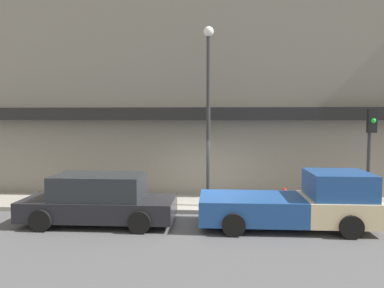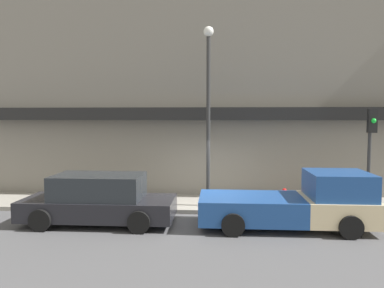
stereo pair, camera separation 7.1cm
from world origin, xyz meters
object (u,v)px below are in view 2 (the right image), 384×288
Objects in this scene: pickup_truck at (298,203)px; fire_hydrant at (284,197)px; street_lamp at (208,97)px; parked_car at (99,200)px; traffic_light at (371,141)px.

fire_hydrant is (-0.00, 2.24, -0.29)m from pickup_truck.
street_lamp is (-2.75, 2.01, 3.30)m from pickup_truck.
pickup_truck is at bearing -89.95° from fire_hydrant.
fire_hydrant is at bearing 20.58° from parked_car.
pickup_truck is 8.27× the size of fire_hydrant.
parked_car is 1.36× the size of traffic_light.
street_lamp is at bearing 176.29° from traffic_light.
street_lamp is 1.83× the size of traffic_light.
fire_hydrant is (6.10, 2.24, -0.29)m from parked_car.
fire_hydrant is 0.10× the size of street_lamp.
pickup_truck reaches higher than fire_hydrant.
street_lamp reaches higher than pickup_truck.
traffic_light is (8.82, 1.65, 1.79)m from parked_car.
parked_car is at bearing -159.81° from fire_hydrant.
pickup_truck is at bearing -148.74° from traffic_light.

